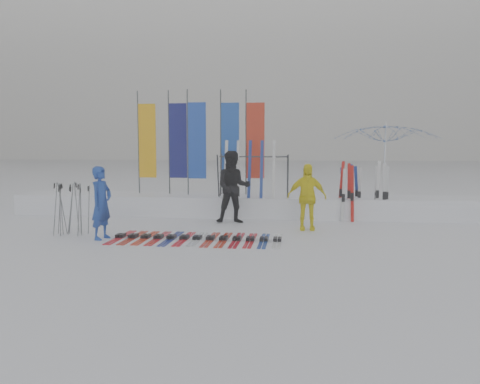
# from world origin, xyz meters

# --- Properties ---
(ground) EXTENTS (120.00, 120.00, 0.00)m
(ground) POSITION_xyz_m (0.00, 0.00, 0.00)
(ground) COLOR white
(ground) RESTS_ON ground
(snow_bank) EXTENTS (14.00, 1.60, 0.60)m
(snow_bank) POSITION_xyz_m (0.00, 4.60, 0.30)
(snow_bank) COLOR white
(snow_bank) RESTS_ON ground
(person_blue) EXTENTS (0.52, 0.67, 1.64)m
(person_blue) POSITION_xyz_m (-2.80, 0.56, 0.82)
(person_blue) COLOR #1B3E9E
(person_blue) RESTS_ON ground
(person_black) EXTENTS (1.05, 0.88, 1.96)m
(person_black) POSITION_xyz_m (-0.17, 3.13, 0.98)
(person_black) COLOR black
(person_black) RESTS_ON ground
(person_yellow) EXTENTS (0.99, 0.46, 1.65)m
(person_yellow) POSITION_xyz_m (1.78, 2.31, 0.83)
(person_yellow) COLOR #FEF110
(person_yellow) RESTS_ON ground
(tent_canopy) EXTENTS (3.92, 3.96, 2.87)m
(tent_canopy) POSITION_xyz_m (4.27, 5.59, 1.43)
(tent_canopy) COLOR white
(tent_canopy) RESTS_ON ground
(ski_row) EXTENTS (3.75, 1.70, 0.07)m
(ski_row) POSITION_xyz_m (-0.66, 0.77, 0.04)
(ski_row) COLOR red
(ski_row) RESTS_ON ground
(pole_cluster) EXTENTS (0.85, 0.62, 1.25)m
(pole_cluster) POSITION_xyz_m (-3.77, 1.03, 0.60)
(pole_cluster) COLOR #595B60
(pole_cluster) RESTS_ON ground
(feather_flags) EXTENTS (3.99, 0.33, 3.20)m
(feather_flags) POSITION_xyz_m (-1.44, 4.85, 2.24)
(feather_flags) COLOR #383A3F
(feather_flags) RESTS_ON ground
(ski_rack) EXTENTS (2.04, 0.80, 1.23)m
(ski_rack) POSITION_xyz_m (0.27, 4.20, 1.38)
(ski_rack) COLOR #383A3F
(ski_rack) RESTS_ON ground
(upright_skis) EXTENTS (1.33, 1.14, 1.67)m
(upright_skis) POSITION_xyz_m (3.32, 4.17, 0.78)
(upright_skis) COLOR red
(upright_skis) RESTS_ON ground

